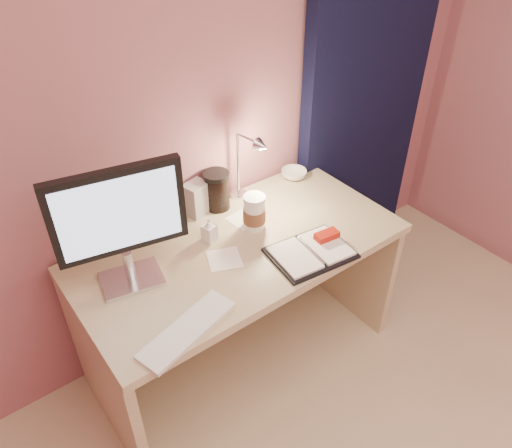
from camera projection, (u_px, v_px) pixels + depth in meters
room at (355, 80)px, 2.53m from camera, size 3.50×3.50×3.50m
desk at (231, 275)px, 2.30m from camera, size 1.40×0.70×0.73m
monitor at (120, 218)px, 1.76m from camera, size 0.47×0.21×0.51m
keyboard at (187, 330)px, 1.73m from camera, size 0.41×0.22×0.02m
planner at (312, 251)px, 2.07m from camera, size 0.36×0.29×0.05m
paper_b at (244, 219)px, 2.26m from camera, size 0.14×0.14×0.00m
paper_c at (224, 259)px, 2.04m from camera, size 0.17×0.17×0.00m
coffee_cup at (254, 213)px, 2.17m from camera, size 0.10×0.10×0.16m
bowl at (294, 174)px, 2.54m from camera, size 0.13×0.13×0.04m
lotion_bottle at (209, 230)px, 2.10m from camera, size 0.07×0.07×0.12m
dark_jar at (217, 192)px, 2.29m from camera, size 0.12×0.12×0.17m
product_box at (197, 199)px, 2.26m from camera, size 0.12×0.11×0.16m
desk_lamp at (246, 165)px, 2.22m from camera, size 0.11×0.22×0.35m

